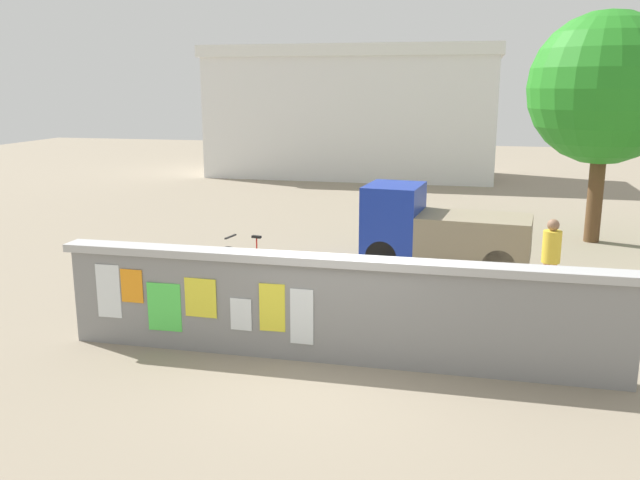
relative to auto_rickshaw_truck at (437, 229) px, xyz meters
The scene contains 9 objects.
ground 2.83m from the auto_rickshaw_truck, 115.89° to the left, with size 60.00×60.00×0.00m, color gray.
poster_wall 5.72m from the auto_rickshaw_truck, 101.94° to the right, with size 8.55×0.42×1.60m.
auto_rickshaw_truck is the anchor object (origin of this frame).
motorcycle 5.79m from the auto_rickshaw_truck, 132.90° to the right, with size 1.88×0.67×0.87m.
bicycle_near 4.19m from the auto_rickshaw_truck, 155.26° to the right, with size 1.69×0.47×0.95m.
bicycle_far 4.72m from the auto_rickshaw_truck, 78.27° to the right, with size 1.69×0.48×0.95m.
person_walking 3.01m from the auto_rickshaw_truck, 42.86° to the right, with size 0.48×0.48×1.62m.
tree_roadside 6.08m from the auto_rickshaw_truck, 43.41° to the left, with size 3.81×3.81×5.84m.
building_background 16.16m from the auto_rickshaw_truck, 107.00° to the left, with size 12.74×5.06×5.67m.
Camera 1 is at (1.90, -9.22, 4.02)m, focal length 37.80 mm.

